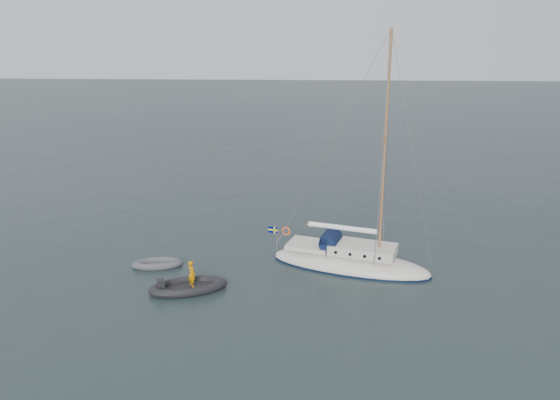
{
  "coord_description": "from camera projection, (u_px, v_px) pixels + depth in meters",
  "views": [
    {
      "loc": [
        -0.21,
        -28.73,
        13.36
      ],
      "look_at": [
        -2.06,
        0.0,
        4.72
      ],
      "focal_mm": 35.0,
      "sensor_mm": 36.0,
      "label": 1
    }
  ],
  "objects": [
    {
      "name": "ground",
      "position": [
        316.0,
        279.0,
        31.29
      ],
      "size": [
        300.0,
        300.0,
        0.0
      ],
      "primitive_type": "plane",
      "color": "black",
      "rests_on": "ground"
    },
    {
      "name": "dinghy",
      "position": [
        158.0,
        264.0,
        32.96
      ],
      "size": [
        3.04,
        1.37,
        0.44
      ],
      "rotation": [
        0.0,
        0.0,
        0.21
      ],
      "color": "#4D4D52",
      "rests_on": "ground"
    },
    {
      "name": "sailboat",
      "position": [
        350.0,
        250.0,
        32.63
      ],
      "size": [
        10.14,
        3.04,
        14.45
      ],
      "rotation": [
        0.0,
        0.0,
        -0.29
      ],
      "color": "beige",
      "rests_on": "ground"
    },
    {
      "name": "rib",
      "position": [
        188.0,
        286.0,
        29.86
      ],
      "size": [
        4.3,
        1.96,
        1.74
      ],
      "rotation": [
        0.0,
        0.0,
        0.35
      ],
      "color": "black",
      "rests_on": "ground"
    }
  ]
}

